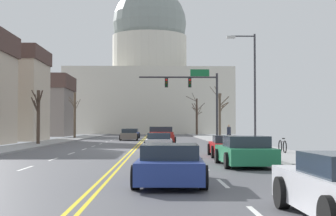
% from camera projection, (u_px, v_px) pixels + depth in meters
% --- Properties ---
extents(ground, '(20.00, 180.00, 0.20)m').
position_uv_depth(ground, '(133.00, 150.00, 33.21)').
color(ground, '#4C4C51').
extents(signal_gantry, '(7.91, 0.41, 7.16)m').
position_uv_depth(signal_gantry, '(195.00, 90.00, 50.12)').
color(signal_gantry, '#28282D').
rests_on(signal_gantry, ground).
extents(street_lamp_right, '(1.95, 0.24, 7.71)m').
position_uv_depth(street_lamp_right, '(251.00, 81.00, 33.75)').
color(street_lamp_right, '#333338').
rests_on(street_lamp_right, ground).
extents(capitol_building, '(32.75, 20.06, 32.95)m').
position_uv_depth(capitol_building, '(149.00, 76.00, 104.12)').
color(capitol_building, beige).
rests_on(capitol_building, ground).
extents(sedan_near_00, '(2.06, 4.28, 1.10)m').
position_uv_depth(sedan_near_00, '(158.00, 138.00, 45.34)').
color(sedan_near_00, '#B71414').
rests_on(sedan_near_00, ground).
extents(pickup_truck_near_01, '(2.25, 5.50, 1.56)m').
position_uv_depth(pickup_truck_near_01, '(161.00, 138.00, 39.66)').
color(pickup_truck_near_01, maroon).
rests_on(pickup_truck_near_01, ground).
extents(sedan_near_02, '(1.97, 4.62, 1.16)m').
position_uv_depth(sedan_near_02, '(159.00, 142.00, 33.81)').
color(sedan_near_02, silver).
rests_on(sedan_near_02, ground).
extents(sedan_near_03, '(2.05, 4.61, 1.14)m').
position_uv_depth(sedan_near_03, '(227.00, 146.00, 26.85)').
color(sedan_near_03, '#B71414').
rests_on(sedan_near_03, ground).
extents(sedan_near_04, '(2.10, 4.70, 1.24)m').
position_uv_depth(sedan_near_04, '(245.00, 152.00, 20.60)').
color(sedan_near_04, '#1E7247').
rests_on(sedan_near_04, ground).
extents(sedan_near_05, '(2.11, 4.58, 1.14)m').
position_uv_depth(sedan_near_05, '(170.00, 165.00, 14.32)').
color(sedan_near_05, navy).
rests_on(sedan_near_05, ground).
extents(sedan_oncoming_00, '(2.19, 4.41, 1.29)m').
position_uv_depth(sedan_oncoming_00, '(129.00, 135.00, 56.56)').
color(sedan_oncoming_00, '#6B6056').
rests_on(sedan_oncoming_00, ground).
extents(sedan_oncoming_01, '(2.03, 4.70, 1.26)m').
position_uv_depth(sedan_oncoming_01, '(132.00, 134.00, 65.73)').
color(sedan_oncoming_01, navy).
rests_on(sedan_oncoming_01, ground).
extents(flank_building_00, '(11.26, 9.93, 9.44)m').
position_uv_depth(flank_building_00, '(35.00, 105.00, 78.17)').
color(flank_building_00, slate).
rests_on(flank_building_00, ground).
extents(flank_building_01, '(9.44, 8.33, 10.24)m').
position_uv_depth(flank_building_01, '(2.00, 94.00, 55.71)').
color(flank_building_01, '#B2A38E').
rests_on(flank_building_01, ground).
extents(bare_tree_00, '(1.94, 1.91, 5.29)m').
position_uv_depth(bare_tree_00, '(197.00, 120.00, 87.71)').
color(bare_tree_00, '#4C3D2D').
rests_on(bare_tree_00, ground).
extents(bare_tree_01, '(1.00, 1.13, 4.47)m').
position_uv_depth(bare_tree_01, '(38.00, 114.00, 41.76)').
color(bare_tree_01, '#423328').
rests_on(bare_tree_01, ground).
extents(bare_tree_02, '(2.21, 1.82, 5.94)m').
position_uv_depth(bare_tree_02, '(220.00, 114.00, 55.30)').
color(bare_tree_02, brown).
rests_on(bare_tree_02, ground).
extents(bare_tree_03, '(1.40, 1.96, 5.70)m').
position_uv_depth(bare_tree_03, '(75.00, 114.00, 62.82)').
color(bare_tree_03, brown).
rests_on(bare_tree_03, ground).
extents(bare_tree_04, '(3.05, 2.00, 6.78)m').
position_uv_depth(bare_tree_04, '(197.00, 115.00, 81.15)').
color(bare_tree_04, '#423328').
rests_on(bare_tree_04, ground).
extents(pedestrian_00, '(0.35, 0.34, 1.61)m').
position_uv_depth(pedestrian_00, '(229.00, 133.00, 42.55)').
color(pedestrian_00, black).
rests_on(pedestrian_00, ground).
extents(bicycle_parked, '(0.12, 1.77, 0.85)m').
position_uv_depth(bicycle_parked, '(282.00, 146.00, 28.36)').
color(bicycle_parked, black).
rests_on(bicycle_parked, ground).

